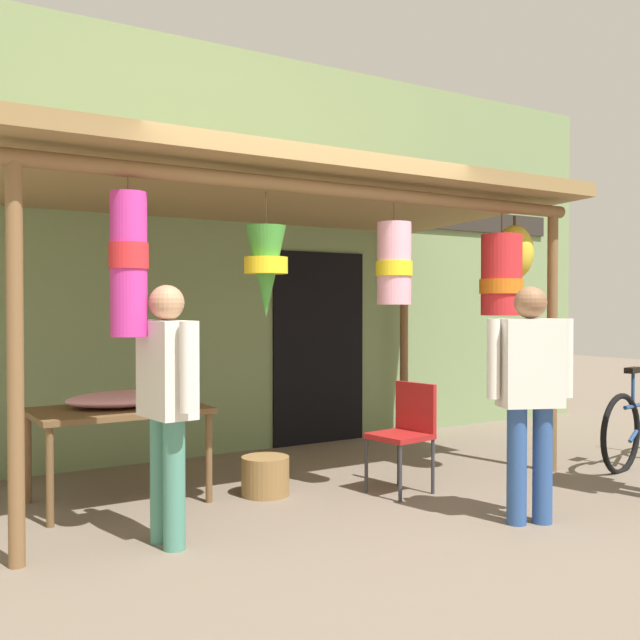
# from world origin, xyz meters

# --- Properties ---
(ground_plane) EXTENTS (30.00, 30.00, 0.00)m
(ground_plane) POSITION_xyz_m (0.00, 0.00, 0.00)
(ground_plane) COLOR #756656
(shop_facade) EXTENTS (10.92, 0.29, 3.95)m
(shop_facade) POSITION_xyz_m (0.01, 2.40, 1.98)
(shop_facade) COLOR #7A9360
(shop_facade) RESTS_ON ground_plane
(market_stall_canopy) EXTENTS (4.88, 2.53, 2.49)m
(market_stall_canopy) POSITION_xyz_m (0.38, 0.92, 2.23)
(market_stall_canopy) COLOR brown
(market_stall_canopy) RESTS_ON ground_plane
(display_table) EXTENTS (1.22, 0.79, 0.70)m
(display_table) POSITION_xyz_m (-1.01, 1.06, 0.63)
(display_table) COLOR brown
(display_table) RESTS_ON ground_plane
(flower_heap_on_table) EXTENTS (0.84, 0.59, 0.11)m
(flower_heap_on_table) POSITION_xyz_m (-0.93, 1.12, 0.75)
(flower_heap_on_table) COLOR pink
(flower_heap_on_table) RESTS_ON display_table
(folding_chair) EXTENTS (0.45, 0.45, 0.84)m
(folding_chair) POSITION_xyz_m (0.98, 0.19, 0.50)
(folding_chair) COLOR #AD1E1E
(folding_chair) RESTS_ON ground_plane
(wicker_basket_by_table) EXTENTS (0.36, 0.36, 0.30)m
(wicker_basket_by_table) POSITION_xyz_m (-0.00, 0.67, 0.15)
(wicker_basket_by_table) COLOR olive
(wicker_basket_by_table) RESTS_ON ground_plane
(vendor_in_orange) EXTENTS (0.55, 0.36, 1.57)m
(vendor_in_orange) POSITION_xyz_m (1.13, -0.91, 0.92)
(vendor_in_orange) COLOR #2D5193
(vendor_in_orange) RESTS_ON ground_plane
(customer_foreground) EXTENTS (0.26, 0.59, 1.57)m
(customer_foreground) POSITION_xyz_m (-1.06, -0.05, 0.92)
(customer_foreground) COLOR #4C8E7A
(customer_foreground) RESTS_ON ground_plane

